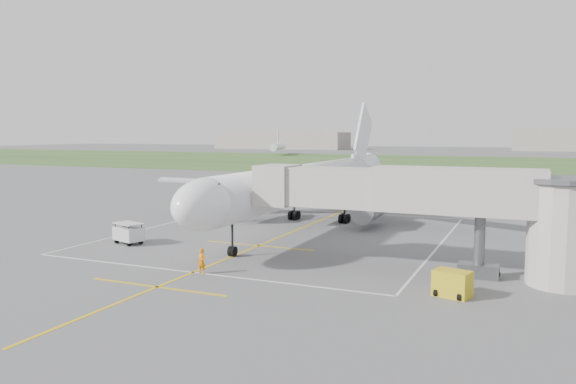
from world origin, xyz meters
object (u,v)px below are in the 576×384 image
at_px(gpu_unit, 452,284).
at_px(ramp_worker_wing, 240,213).
at_px(baggage_cart, 129,233).
at_px(ramp_worker_nose, 202,261).
at_px(jet_bridge, 445,204).
at_px(airliner, 306,184).

bearing_deg(gpu_unit, ramp_worker_wing, 157.51).
relative_size(gpu_unit, baggage_cart, 0.78).
height_order(gpu_unit, ramp_worker_nose, ramp_worker_nose).
xyz_separation_m(jet_bridge, gpu_unit, (1.27, -5.23, -3.99)).
relative_size(baggage_cart, ramp_worker_wing, 1.53).
height_order(jet_bridge, gpu_unit, jet_bridge).
bearing_deg(airliner, ramp_worker_nose, -87.90).
bearing_deg(jet_bridge, ramp_worker_nose, -156.27).
height_order(gpu_unit, ramp_worker_wing, ramp_worker_wing).
xyz_separation_m(airliner, ramp_worker_nose, (0.76, -20.82, -3.53)).
relative_size(jet_bridge, gpu_unit, 10.04).
bearing_deg(ramp_worker_nose, jet_bridge, 27.94).
xyz_separation_m(airliner, baggage_cart, (-10.61, -14.51, -3.46)).
distance_m(gpu_unit, ramp_worker_nose, 16.28).
bearing_deg(ramp_worker_nose, ramp_worker_wing, 116.31).
distance_m(airliner, jet_bridge, 21.22).
xyz_separation_m(jet_bridge, ramp_worker_wing, (-23.47, 14.41, -3.77)).
height_order(airliner, ramp_worker_wing, airliner).
bearing_deg(baggage_cart, jet_bridge, 18.78).
bearing_deg(airliner, gpu_unit, -48.90).
relative_size(airliner, gpu_unit, 20.06).
height_order(airliner, ramp_worker_nose, airliner).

